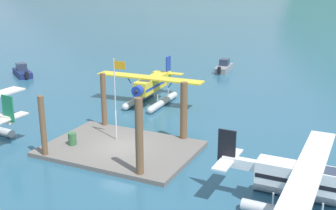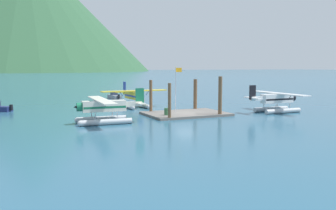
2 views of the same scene
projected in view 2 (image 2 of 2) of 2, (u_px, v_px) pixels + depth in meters
ground_plane at (186, 115)px, 47.76m from camera, size 1200.00×1200.00×0.00m
dock_platform at (186, 114)px, 47.75m from camera, size 10.34×7.26×0.30m
piling_near_left at (170, 102)px, 42.93m from camera, size 0.39×0.39×4.38m
piling_near_right at (220, 96)px, 46.03m from camera, size 0.48×0.48×5.08m
piling_far_left at (151, 97)px, 49.13m from camera, size 0.41×0.41×4.51m
piling_far_right at (195, 95)px, 52.01m from camera, size 0.52×0.52×4.53m
flagpole at (176, 84)px, 47.94m from camera, size 0.95×0.10×6.02m
fuel_drum at (167, 112)px, 45.31m from camera, size 0.62×0.62×0.88m
mountain_ridge_west_peak at (27, 10)px, 483.13m from camera, size 322.02×322.02×162.79m
seaplane_yellow_bow_left at (134, 97)px, 56.12m from camera, size 10.45×7.98×3.84m
seaplane_cream_port_aft at (104, 109)px, 40.54m from camera, size 7.98×10.46×3.84m
seaplane_white_stbd_aft at (277, 101)px, 50.34m from camera, size 7.98×10.40×3.84m
boat_grey_open_north at (114, 96)px, 72.01m from camera, size 1.82×4.89×1.50m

